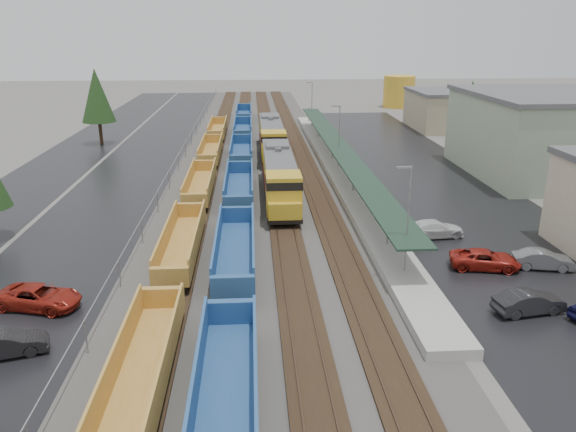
{
  "coord_description": "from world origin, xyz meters",
  "views": [
    {
      "loc": [
        -0.67,
        -14.34,
        16.28
      ],
      "look_at": [
        2.12,
        28.33,
        2.0
      ],
      "focal_mm": 35.0,
      "sensor_mm": 36.0,
      "label": 1
    }
  ],
  "objects_px": {
    "parked_car_east_c": "(434,229)",
    "well_string_yellow": "(193,209)",
    "parked_car_east_b": "(485,260)",
    "parked_car_east_e": "(543,260)",
    "parked_car_west_b": "(5,344)",
    "locomotive_lead": "(279,176)",
    "parked_car_west_c": "(39,297)",
    "locomotive_trail": "(272,137)",
    "well_string_blue": "(239,187)",
    "parked_car_east_a": "(529,302)",
    "storage_tank": "(399,92)"
  },
  "relations": [
    {
      "from": "locomotive_lead",
      "to": "parked_car_east_b",
      "type": "height_order",
      "value": "locomotive_lead"
    },
    {
      "from": "locomotive_lead",
      "to": "well_string_yellow",
      "type": "height_order",
      "value": "locomotive_lead"
    },
    {
      "from": "well_string_yellow",
      "to": "parked_car_east_e",
      "type": "height_order",
      "value": "well_string_yellow"
    },
    {
      "from": "parked_car_west_b",
      "to": "parked_car_east_c",
      "type": "xyz_separation_m",
      "value": [
        27.84,
        15.91,
        0.02
      ]
    },
    {
      "from": "storage_tank",
      "to": "parked_car_east_b",
      "type": "bearing_deg",
      "value": -100.31
    },
    {
      "from": "parked_car_east_e",
      "to": "well_string_yellow",
      "type": "bearing_deg",
      "value": 76.07
    },
    {
      "from": "storage_tank",
      "to": "parked_car_east_a",
      "type": "distance_m",
      "value": 94.44
    },
    {
      "from": "locomotive_trail",
      "to": "well_string_blue",
      "type": "distance_m",
      "value": 20.75
    },
    {
      "from": "storage_tank",
      "to": "parked_car_east_a",
      "type": "height_order",
      "value": "storage_tank"
    },
    {
      "from": "parked_car_east_c",
      "to": "parked_car_west_b",
      "type": "bearing_deg",
      "value": 112.08
    },
    {
      "from": "locomotive_trail",
      "to": "well_string_yellow",
      "type": "bearing_deg",
      "value": -106.5
    },
    {
      "from": "parked_car_west_c",
      "to": "locomotive_trail",
      "type": "bearing_deg",
      "value": -5.86
    },
    {
      "from": "locomotive_trail",
      "to": "well_string_yellow",
      "type": "height_order",
      "value": "locomotive_trail"
    },
    {
      "from": "parked_car_west_c",
      "to": "parked_car_east_b",
      "type": "distance_m",
      "value": 29.91
    },
    {
      "from": "well_string_blue",
      "to": "parked_car_east_b",
      "type": "xyz_separation_m",
      "value": [
        17.76,
        -18.56,
        -0.52
      ]
    },
    {
      "from": "locomotive_lead",
      "to": "storage_tank",
      "type": "height_order",
      "value": "storage_tank"
    },
    {
      "from": "well_string_yellow",
      "to": "parked_car_west_c",
      "type": "height_order",
      "value": "well_string_yellow"
    },
    {
      "from": "locomotive_trail",
      "to": "parked_car_east_e",
      "type": "xyz_separation_m",
      "value": [
        17.84,
        -39.21,
        -1.75
      ]
    },
    {
      "from": "parked_car_west_b",
      "to": "parked_car_east_c",
      "type": "distance_m",
      "value": 32.06
    },
    {
      "from": "parked_car_east_b",
      "to": "parked_car_east_e",
      "type": "bearing_deg",
      "value": -83.71
    },
    {
      "from": "well_string_yellow",
      "to": "locomotive_trail",
      "type": "bearing_deg",
      "value": 73.5
    },
    {
      "from": "well_string_blue",
      "to": "parked_car_west_b",
      "type": "relative_size",
      "value": 27.88
    },
    {
      "from": "well_string_yellow",
      "to": "parked_car_east_a",
      "type": "distance_m",
      "value": 28.57
    },
    {
      "from": "locomotive_lead",
      "to": "parked_car_east_c",
      "type": "xyz_separation_m",
      "value": [
        12.14,
        -11.4,
        -1.73
      ]
    },
    {
      "from": "locomotive_lead",
      "to": "well_string_blue",
      "type": "height_order",
      "value": "locomotive_lead"
    },
    {
      "from": "locomotive_trail",
      "to": "parked_car_east_a",
      "type": "relative_size",
      "value": 4.67
    },
    {
      "from": "parked_car_east_a",
      "to": "parked_car_east_e",
      "type": "distance_m",
      "value": 7.53
    },
    {
      "from": "parked_car_east_c",
      "to": "parked_car_east_e",
      "type": "bearing_deg",
      "value": -147.75
    },
    {
      "from": "well_string_yellow",
      "to": "storage_tank",
      "type": "relative_size",
      "value": 14.53
    },
    {
      "from": "parked_car_east_c",
      "to": "well_string_yellow",
      "type": "bearing_deg",
      "value": 67.38
    },
    {
      "from": "well_string_yellow",
      "to": "parked_car_east_b",
      "type": "xyz_separation_m",
      "value": [
        21.76,
        -11.86,
        -0.44
      ]
    },
    {
      "from": "parked_car_west_b",
      "to": "parked_car_west_c",
      "type": "relative_size",
      "value": 0.81
    },
    {
      "from": "well_string_yellow",
      "to": "parked_car_west_c",
      "type": "bearing_deg",
      "value": -116.34
    },
    {
      "from": "well_string_blue",
      "to": "parked_car_west_b",
      "type": "height_order",
      "value": "well_string_blue"
    },
    {
      "from": "locomotive_trail",
      "to": "parked_car_west_c",
      "type": "height_order",
      "value": "locomotive_trail"
    },
    {
      "from": "parked_car_west_c",
      "to": "locomotive_lead",
      "type": "bearing_deg",
      "value": -21.48
    },
    {
      "from": "parked_car_west_b",
      "to": "locomotive_lead",
      "type": "bearing_deg",
      "value": -47.04
    },
    {
      "from": "parked_car_west_c",
      "to": "parked_car_east_b",
      "type": "bearing_deg",
      "value": -67.8
    },
    {
      "from": "parked_car_west_b",
      "to": "parked_car_west_c",
      "type": "distance_m",
      "value": 5.39
    },
    {
      "from": "storage_tank",
      "to": "parked_car_east_c",
      "type": "distance_m",
      "value": 81.85
    },
    {
      "from": "parked_car_east_b",
      "to": "parked_car_east_e",
      "type": "height_order",
      "value": "parked_car_east_e"
    },
    {
      "from": "locomotive_trail",
      "to": "well_string_yellow",
      "type": "xyz_separation_m",
      "value": [
        -8.0,
        -27.01,
        -1.32
      ]
    },
    {
      "from": "parked_car_west_b",
      "to": "parked_car_east_c",
      "type": "bearing_deg",
      "value": -77.4
    },
    {
      "from": "locomotive_trail",
      "to": "parked_car_west_c",
      "type": "relative_size",
      "value": 3.93
    },
    {
      "from": "parked_car_east_c",
      "to": "parked_car_east_e",
      "type": "xyz_separation_m",
      "value": [
        5.7,
        -6.82,
        -0.03
      ]
    },
    {
      "from": "parked_car_east_b",
      "to": "locomotive_trail",
      "type": "bearing_deg",
      "value": 30.53
    },
    {
      "from": "parked_car_east_b",
      "to": "parked_car_east_c",
      "type": "bearing_deg",
      "value": 25.09
    },
    {
      "from": "well_string_blue",
      "to": "storage_tank",
      "type": "height_order",
      "value": "storage_tank"
    },
    {
      "from": "locomotive_trail",
      "to": "parked_car_west_b",
      "type": "bearing_deg",
      "value": -108.0
    },
    {
      "from": "locomotive_lead",
      "to": "parked_car_west_b",
      "type": "distance_m",
      "value": 31.54
    }
  ]
}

